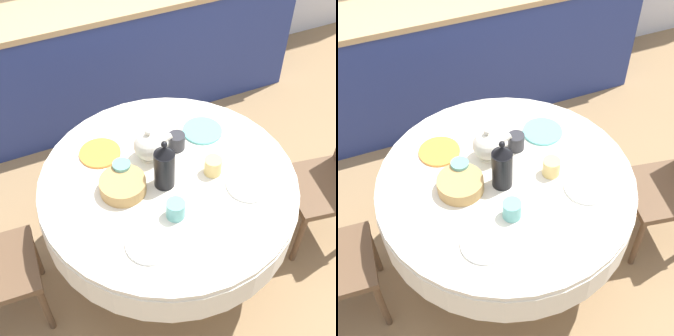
% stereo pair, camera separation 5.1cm
% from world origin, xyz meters
% --- Properties ---
extents(ground_plane, '(12.00, 12.00, 0.00)m').
position_xyz_m(ground_plane, '(0.00, 0.00, 0.00)').
color(ground_plane, '#8E704C').
extents(kitchen_counter, '(3.24, 0.64, 0.94)m').
position_xyz_m(kitchen_counter, '(0.00, 1.53, 0.47)').
color(kitchen_counter, navy).
rests_on(kitchen_counter, ground_plane).
extents(dining_table, '(1.28, 1.28, 0.73)m').
position_xyz_m(dining_table, '(0.00, 0.00, 0.61)').
color(dining_table, olive).
rests_on(dining_table, ground_plane).
extents(chair_left, '(0.46, 0.46, 0.87)m').
position_xyz_m(chair_left, '(0.97, -0.17, 0.48)').
color(chair_left, brown).
rests_on(chair_left, ground_plane).
extents(plate_near_left, '(0.21, 0.21, 0.01)m').
position_xyz_m(plate_near_left, '(-0.23, -0.32, 0.74)').
color(plate_near_left, white).
rests_on(plate_near_left, dining_table).
extents(cup_near_left, '(0.09, 0.09, 0.09)m').
position_xyz_m(cup_near_left, '(-0.06, -0.22, 0.78)').
color(cup_near_left, '#5BA39E').
rests_on(cup_near_left, dining_table).
extents(plate_near_right, '(0.21, 0.21, 0.01)m').
position_xyz_m(plate_near_right, '(0.34, -0.20, 0.74)').
color(plate_near_right, white).
rests_on(plate_near_right, dining_table).
extents(cup_near_right, '(0.09, 0.09, 0.09)m').
position_xyz_m(cup_near_right, '(0.22, -0.05, 0.78)').
color(cup_near_right, '#DBB766').
rests_on(cup_near_right, dining_table).
extents(plate_far_left, '(0.21, 0.21, 0.01)m').
position_xyz_m(plate_far_left, '(-0.25, 0.30, 0.74)').
color(plate_far_left, orange).
rests_on(plate_far_left, dining_table).
extents(cup_far_left, '(0.09, 0.09, 0.09)m').
position_xyz_m(cup_far_left, '(-0.20, 0.11, 0.78)').
color(cup_far_left, '#5BA39E').
rests_on(cup_far_left, dining_table).
extents(plate_far_right, '(0.21, 0.21, 0.01)m').
position_xyz_m(plate_far_right, '(0.31, 0.24, 0.74)').
color(plate_far_right, '#60BCB7').
rests_on(plate_far_right, dining_table).
extents(cup_far_right, '(0.09, 0.09, 0.09)m').
position_xyz_m(cup_far_right, '(0.13, 0.18, 0.78)').
color(cup_far_right, '#28282D').
rests_on(cup_far_right, dining_table).
extents(coffee_carafe, '(0.10, 0.10, 0.28)m').
position_xyz_m(coffee_carafe, '(-0.03, -0.02, 0.86)').
color(coffee_carafe, black).
rests_on(coffee_carafe, dining_table).
extents(teapot, '(0.21, 0.15, 0.20)m').
position_xyz_m(teapot, '(-0.03, 0.17, 0.82)').
color(teapot, silver).
rests_on(teapot, dining_table).
extents(bread_basket, '(0.22, 0.22, 0.07)m').
position_xyz_m(bread_basket, '(-0.23, 0.02, 0.77)').
color(bread_basket, '#AD844C').
rests_on(bread_basket, dining_table).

